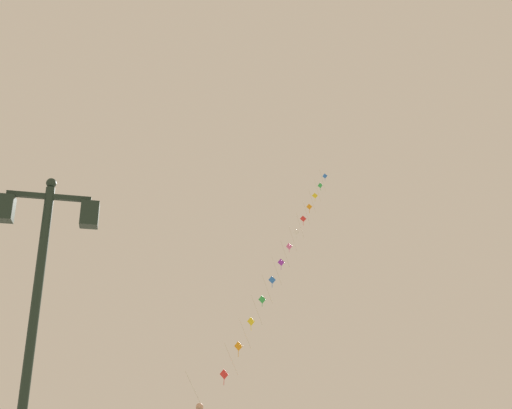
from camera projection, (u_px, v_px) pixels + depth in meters
The scene contains 2 objects.
twin_lantern_lamp_post at pixel (39, 276), 8.48m from camera, with size 1.55×0.28×5.15m.
kite_train at pixel (283, 259), 26.79m from camera, with size 10.30×13.25×15.51m.
Camera 1 is at (-0.63, -0.61, 1.80)m, focal length 39.45 mm.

